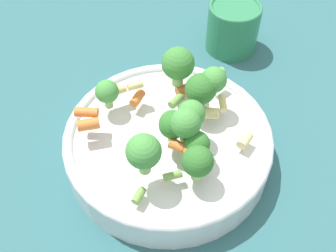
# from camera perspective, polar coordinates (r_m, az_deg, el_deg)

# --- Properties ---
(ground_plane) EXTENTS (3.00, 3.00, 0.00)m
(ground_plane) POSITION_cam_1_polar(r_m,az_deg,el_deg) (0.55, -0.00, -4.24)
(ground_plane) COLOR #2D6066
(bowl) EXTENTS (0.28, 0.28, 0.05)m
(bowl) POSITION_cam_1_polar(r_m,az_deg,el_deg) (0.53, -0.00, -2.46)
(bowl) COLOR silver
(bowl) RESTS_ON ground_plane
(pasta_salad) EXTENTS (0.21, 0.19, 0.07)m
(pasta_salad) POSITION_cam_1_polar(r_m,az_deg,el_deg) (0.48, 1.42, 2.31)
(pasta_salad) COLOR #8CB766
(pasta_salad) RESTS_ON bowl
(cup) EXTENTS (0.09, 0.09, 0.08)m
(cup) POSITION_cam_1_polar(r_m,az_deg,el_deg) (0.70, 9.40, 14.06)
(cup) COLOR #2D7F51
(cup) RESTS_ON ground_plane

